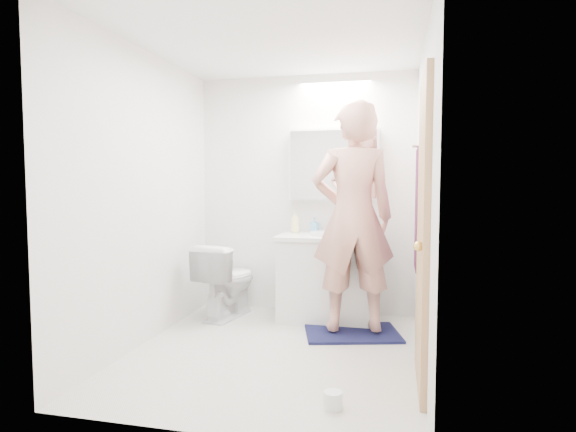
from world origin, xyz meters
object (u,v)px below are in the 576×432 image
(toilet, at_px, (227,280))
(soap_bottle_a, at_px, (295,222))
(vanity_cabinet, at_px, (328,280))
(medicine_cabinet, at_px, (334,165))
(toothbrush_cup, at_px, (350,230))
(toilet_paper_roll, at_px, (333,400))
(person, at_px, (353,217))
(soap_bottle_b, at_px, (315,225))

(toilet, xyz_separation_m, soap_bottle_a, (0.63, 0.27, 0.57))
(vanity_cabinet, height_order, medicine_cabinet, medicine_cabinet)
(medicine_cabinet, xyz_separation_m, soap_bottle_a, (-0.38, -0.06, -0.57))
(vanity_cabinet, height_order, toilet, vanity_cabinet)
(soap_bottle_a, xyz_separation_m, toothbrush_cup, (0.55, 0.01, -0.07))
(vanity_cabinet, distance_m, toilet, 0.99)
(toothbrush_cup, distance_m, toilet_paper_roll, 2.10)
(vanity_cabinet, height_order, toothbrush_cup, toothbrush_cup)
(toilet, bearing_deg, person, 178.68)
(person, height_order, toilet_paper_roll, person)
(vanity_cabinet, height_order, soap_bottle_b, soap_bottle_b)
(toilet, xyz_separation_m, person, (1.26, -0.28, 0.66))
(medicine_cabinet, distance_m, person, 0.81)
(toilet_paper_roll, bearing_deg, vanity_cabinet, 99.20)
(medicine_cabinet, height_order, toothbrush_cup, medicine_cabinet)
(medicine_cabinet, bearing_deg, soap_bottle_b, -170.74)
(toilet_paper_roll, bearing_deg, soap_bottle_b, 102.95)
(medicine_cabinet, height_order, soap_bottle_a, medicine_cabinet)
(medicine_cabinet, distance_m, soap_bottle_a, 0.68)
(soap_bottle_a, height_order, toilet_paper_roll, soap_bottle_a)
(person, xyz_separation_m, toothbrush_cup, (-0.08, 0.55, -0.16))
(person, xyz_separation_m, soap_bottle_b, (-0.43, 0.57, -0.13))
(medicine_cabinet, xyz_separation_m, soap_bottle_b, (-0.18, -0.03, -0.60))
(toilet, relative_size, soap_bottle_a, 3.27)
(medicine_cabinet, xyz_separation_m, person, (0.25, -0.60, -0.47))
(toilet, bearing_deg, toilet_paper_roll, 138.51)
(soap_bottle_b, bearing_deg, person, -52.84)
(soap_bottle_b, distance_m, toothbrush_cup, 0.36)
(soap_bottle_b, height_order, toothbrush_cup, soap_bottle_b)
(soap_bottle_a, distance_m, toothbrush_cup, 0.55)
(toilet, xyz_separation_m, toothbrush_cup, (1.18, 0.28, 0.50))
(vanity_cabinet, bearing_deg, toothbrush_cup, 39.56)
(vanity_cabinet, bearing_deg, soap_bottle_b, 132.05)
(person, relative_size, toilet_paper_roll, 17.79)
(toothbrush_cup, relative_size, toilet_paper_roll, 0.84)
(medicine_cabinet, distance_m, toothbrush_cup, 0.66)
(medicine_cabinet, bearing_deg, toilet_paper_roll, -82.37)
(vanity_cabinet, distance_m, person, 0.80)
(soap_bottle_b, bearing_deg, toilet, -160.26)
(soap_bottle_a, bearing_deg, person, -40.83)
(soap_bottle_b, xyz_separation_m, toilet_paper_roll, (0.45, -1.96, -0.85))
(person, distance_m, toothbrush_cup, 0.58)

